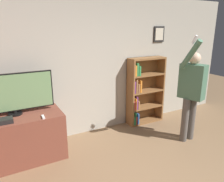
{
  "coord_description": "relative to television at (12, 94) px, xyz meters",
  "views": [
    {
      "loc": [
        -1.81,
        -1.24,
        2.09
      ],
      "look_at": [
        -0.17,
        1.76,
        1.09
      ],
      "focal_mm": 35.0,
      "sensor_mm": 36.0,
      "label": 1
    }
  ],
  "objects": [
    {
      "name": "wall_back",
      "position": [
        1.62,
        0.36,
        0.24
      ],
      "size": [
        6.72,
        0.09,
        2.7
      ],
      "color": "#B2AD9E",
      "rests_on": "ground_plane"
    },
    {
      "name": "television",
      "position": [
        0.0,
        0.0,
        0.0
      ],
      "size": [
        1.22,
        0.22,
        0.66
      ],
      "color": "black",
      "rests_on": "tv_ledge"
    },
    {
      "name": "bookshelf",
      "position": [
        2.61,
        0.18,
        -0.38
      ],
      "size": [
        0.85,
        0.28,
        1.47
      ],
      "color": "brown",
      "rests_on": "ground_plane"
    },
    {
      "name": "remote_loose",
      "position": [
        0.36,
        -0.34,
        -0.33
      ],
      "size": [
        0.04,
        0.14,
        0.02
      ],
      "color": "white",
      "rests_on": "tv_ledge"
    },
    {
      "name": "game_console",
      "position": [
        -0.15,
        -0.27,
        -0.31
      ],
      "size": [
        0.19,
        0.16,
        0.07
      ],
      "color": "black",
      "rests_on": "tv_ledge"
    },
    {
      "name": "person",
      "position": [
        2.89,
        -0.91,
        -0.09
      ],
      "size": [
        0.58,
        0.56,
        1.97
      ],
      "rotation": [
        0.0,
        0.0,
        -1.27
      ],
      "color": "#56514C",
      "rests_on": "ground_plane"
    },
    {
      "name": "tv_ledge",
      "position": [
        0.0,
        -0.1,
        -0.73
      ],
      "size": [
        1.38,
        0.66,
        0.76
      ],
      "color": "brown",
      "rests_on": "ground_plane"
    }
  ]
}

